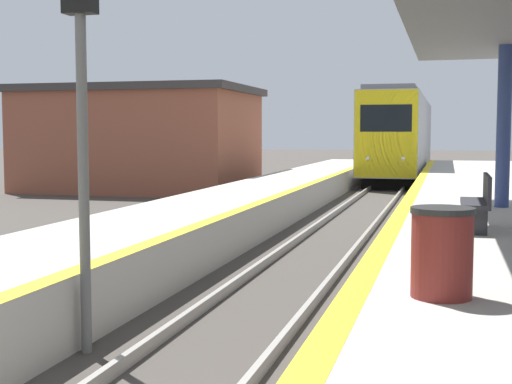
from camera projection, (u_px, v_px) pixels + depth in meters
The scene contains 5 objects.
train at pixel (402, 136), 40.22m from camera, with size 2.67×21.85×4.55m.
signal_near at pixel (81, 62), 7.81m from camera, with size 0.36×0.31×4.69m.
trash_bin at pixel (442, 252), 6.95m from camera, with size 0.62×0.62×0.89m.
bench at pixel (479, 201), 11.76m from camera, with size 0.44×1.57×0.92m.
station_building at pixel (141, 139), 30.77m from camera, with size 9.61×6.82×4.44m.
Camera 1 is at (2.53, -2.56, 2.50)m, focal length 50.00 mm.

